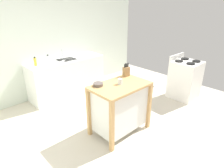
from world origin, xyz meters
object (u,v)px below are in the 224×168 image
Objects in this scene: bowl_stoneware_deep at (98,84)px; bottle_dish_soap at (35,62)px; bottle_hand_soap at (48,59)px; drinking_cup at (120,81)px; kitchen_island at (120,106)px; sink_faucet at (62,54)px; knife_block at (126,71)px; stove at (185,79)px; trash_bin at (142,100)px.

bowl_stoneware_deep is 1.80m from bottle_dish_soap.
bottle_hand_soap is at bearing 88.56° from bowl_stoneware_deep.
kitchen_island is at bearing -121.19° from drinking_cup.
sink_faucet is 1.12× the size of bottle_dish_soap.
sink_faucet reaches higher than bottle_hand_soap.
bowl_stoneware_deep is at bearing -103.47° from sink_faucet.
knife_block reaches higher than stove.
bottle_dish_soap reaches higher than bottle_hand_soap.
bowl_stoneware_deep is (-0.30, 0.21, 0.43)m from kitchen_island.
bowl_stoneware_deep is at bearing -179.69° from knife_block.
sink_faucet reaches higher than bottle_dish_soap.
bottle_hand_soap is (-0.26, 2.03, 0.02)m from drinking_cup.
bottle_hand_soap is (-0.62, 1.83, -0.02)m from knife_block.
sink_faucet is 1.26× the size of bottle_hand_soap.
bowl_stoneware_deep is 1.20m from trash_bin.
trash_bin is 3.59× the size of bottle_hand_soap.
kitchen_island is at bearing 177.22° from stove.
stove is (1.38, -0.20, 0.14)m from trash_bin.
kitchen_island is 2.19m from sink_faucet.
knife_block is at bearing 0.31° from bowl_stoneware_deep.
bottle_hand_soap is at bearing 10.90° from bottle_dish_soap.
bottle_hand_soap is 3.23m from stove.
knife_block is 0.41m from drinking_cup.
sink_faucet reaches higher than drinking_cup.
bottle_hand_soap is (0.32, 0.06, -0.01)m from bottle_dish_soap.
bottle_dish_soap is 3.44m from stove.
stove is (1.94, -2.23, -0.55)m from sink_faucet.
kitchen_island is 3.95× the size of knife_block.
bowl_stoneware_deep is 0.73× the size of sink_faucet.
drinking_cup is at bearing -73.43° from bottle_dish_soap.
trash_bin is 2.39m from bottle_dish_soap.
bottle_dish_soap is at bearing -169.14° from sink_faucet.
bottle_dish_soap is at bearing 117.99° from knife_block.
knife_block is 1.93m from bottle_hand_soap.
stove is at bearing -8.13° from trash_bin.
kitchen_island is 6.09× the size of bowl_stoneware_deep.
bottle_dish_soap reaches higher than kitchen_island.
sink_faucet is (0.15, 2.10, 0.05)m from drinking_cup.
trash_bin is at bearing -74.38° from sink_faucet.
bowl_stoneware_deep is at bearing 172.61° from stove.
bowl_stoneware_deep is at bearing -81.20° from bottle_dish_soap.
kitchen_island is 10.12× the size of drinking_cup.
knife_block is (0.37, 0.21, 0.49)m from kitchen_island.
kitchen_island reaches higher than trash_bin.
bowl_stoneware_deep is at bearing 148.58° from drinking_cup.
drinking_cup is at bearing -31.42° from bowl_stoneware_deep.
knife_block is at bearing 28.39° from drinking_cup.
knife_block is 1.41× the size of bottle_hand_soap.
drinking_cup is 0.09× the size of stove.
bottle_dish_soap is at bearing 106.08° from kitchen_island.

